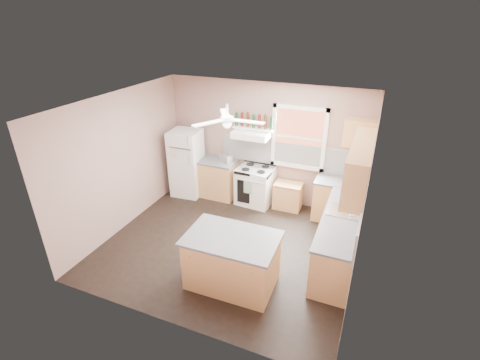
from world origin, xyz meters
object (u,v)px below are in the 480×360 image
at_px(cart, 288,196).
at_px(stove, 255,186).
at_px(refrigerator, 187,163).
at_px(toaster, 226,158).
at_px(island, 232,262).

bearing_deg(cart, stove, -177.27).
relative_size(refrigerator, toaster, 5.61).
bearing_deg(stove, cart, 8.27).
distance_m(stove, island, 2.68).
height_order(toaster, stove, toaster).
relative_size(refrigerator, island, 1.16).
bearing_deg(toaster, refrigerator, -145.63).
bearing_deg(island, toaster, 115.17).
distance_m(cart, island, 2.68).
bearing_deg(cart, refrigerator, -175.78).
height_order(toaster, cart, toaster).
bearing_deg(toaster, cart, 25.21).
xyz_separation_m(refrigerator, stove, (1.65, 0.17, -0.36)).
height_order(refrigerator, cart, refrigerator).
relative_size(toaster, cart, 0.47).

